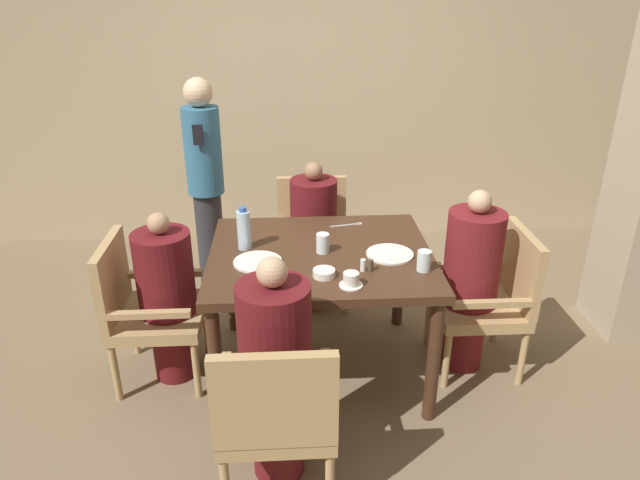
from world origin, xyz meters
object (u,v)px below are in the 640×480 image
object	(u,v)px
chair_right_side	(491,295)
chair_near_corner	(276,410)
diner_in_right_chair	(470,280)
bowl_small	(324,273)
glass_tall_near	(323,243)
chair_far_side	(313,236)
glass_tall_mid	(424,261)
plate_main_right	(258,262)
water_bottle	(244,229)
diner_in_far_chair	(314,234)
diner_in_near_chair	(276,370)
plate_main_left	(390,254)
diner_in_left_chair	(167,296)
teacup_with_saucer	(351,280)
standing_host	(205,178)
chair_left_side	(144,305)

from	to	relation	value
chair_right_side	chair_near_corner	world-z (taller)	same
chair_right_side	diner_in_right_chair	size ratio (longest dim) A/B	0.77
bowl_small	glass_tall_near	bearing A→B (deg)	87.76
chair_right_side	glass_tall_near	size ratio (longest dim) A/B	7.94
diner_in_right_chair	glass_tall_near	distance (m)	0.89
chair_far_side	glass_tall_mid	bearing A→B (deg)	-65.97
plate_main_right	water_bottle	world-z (taller)	water_bottle
diner_in_far_chair	diner_in_right_chair	distance (m)	1.16
diner_in_near_chair	plate_main_left	size ratio (longest dim) A/B	4.37
diner_in_near_chair	bowl_small	distance (m)	0.59
diner_in_far_chair	diner_in_near_chair	distance (m)	1.58
diner_in_right_chair	diner_in_far_chair	bearing A→B (deg)	138.04
chair_right_side	water_bottle	bearing A→B (deg)	176.87
bowl_small	diner_in_far_chair	bearing A→B (deg)	90.03
water_bottle	diner_in_near_chair	bearing A→B (deg)	-78.42
diner_in_near_chair	plate_main_left	bearing A→B (deg)	49.11
diner_in_left_chair	chair_right_side	size ratio (longest dim) A/B	1.19
water_bottle	chair_far_side	bearing A→B (deg)	63.32
chair_far_side	teacup_with_saucer	size ratio (longest dim) A/B	7.34
diner_in_far_chair	chair_right_side	world-z (taller)	diner_in_far_chair
chair_far_side	bowl_small	xyz separation A→B (m)	(0.00, -1.20, 0.32)
diner_in_far_chair	chair_right_side	size ratio (longest dim) A/B	1.23
glass_tall_mid	water_bottle	bearing A→B (deg)	160.85
standing_host	bowl_small	xyz separation A→B (m)	(0.77, -1.46, -0.04)
diner_in_right_chair	plate_main_left	world-z (taller)	diner_in_right_chair
chair_left_side	plate_main_left	world-z (taller)	chair_left_side
glass_tall_near	bowl_small	bearing A→B (deg)	-92.24
chair_left_side	standing_host	distance (m)	1.25
diner_in_right_chair	diner_in_near_chair	bearing A→B (deg)	-144.99
bowl_small	water_bottle	distance (m)	0.57
chair_far_side	glass_tall_near	xyz separation A→B (m)	(0.01, -0.91, 0.36)
chair_left_side	glass_tall_near	xyz separation A→B (m)	(1.02, 0.00, 0.36)
diner_in_right_chair	chair_near_corner	bearing A→B (deg)	-140.49
teacup_with_saucer	diner_in_near_chair	bearing A→B (deg)	-134.07
chair_far_side	chair_near_corner	world-z (taller)	same
chair_left_side	chair_near_corner	world-z (taller)	same
chair_far_side	water_bottle	world-z (taller)	water_bottle
plate_main_left	glass_tall_mid	distance (m)	0.24
bowl_small	glass_tall_mid	size ratio (longest dim) A/B	1.04
chair_right_side	plate_main_right	bearing A→B (deg)	-175.26
diner_in_far_chair	water_bottle	bearing A→B (deg)	-121.03
bowl_small	diner_in_right_chair	bearing A→B (deg)	18.30
bowl_small	plate_main_right	bearing A→B (deg)	153.07
diner_in_right_chair	bowl_small	xyz separation A→B (m)	(-0.86, -0.29, 0.22)
chair_left_side	standing_host	size ratio (longest dim) A/B	0.56
diner_in_right_chair	standing_host	distance (m)	2.03
diner_in_right_chair	glass_tall_mid	size ratio (longest dim) A/B	10.28
diner_in_left_chair	teacup_with_saucer	xyz separation A→B (m)	(0.99, -0.39, 0.28)
diner_in_left_chair	chair_left_side	bearing A→B (deg)	-180.00
chair_left_side	chair_right_side	bearing A→B (deg)	0.00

